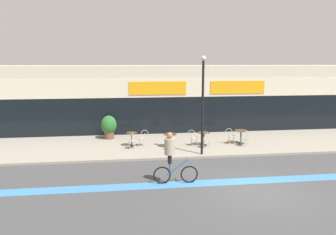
{
  "coord_description": "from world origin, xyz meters",
  "views": [
    {
      "loc": [
        -4.77,
        -10.93,
        4.77
      ],
      "look_at": [
        -2.47,
        6.42,
        1.8
      ],
      "focal_mm": 35.0,
      "sensor_mm": 36.0,
      "label": 1
    }
  ],
  "objects_px": {
    "bistro_table_1": "(170,138)",
    "cafe_chair_0_side": "(143,137)",
    "cafe_chair_3_near": "(245,137)",
    "cafe_chair_1_near": "(172,140)",
    "bistro_table_2": "(204,136)",
    "lamp_post": "(203,98)",
    "bistro_table_0": "(132,137)",
    "cafe_chair_2_near": "(206,139)",
    "cyclist_0": "(172,155)",
    "cafe_chair_3_side": "(230,135)",
    "bistro_table_3": "(241,134)",
    "planter_pot": "(109,126)",
    "cafe_chair_2_side": "(193,137)",
    "cafe_chair_0_near": "(132,140)"
  },
  "relations": [
    {
      "from": "cafe_chair_0_side",
      "to": "cyclist_0",
      "type": "distance_m",
      "value": 5.73
    },
    {
      "from": "bistro_table_3",
      "to": "cafe_chair_0_side",
      "type": "bearing_deg",
      "value": 177.72
    },
    {
      "from": "cafe_chair_3_near",
      "to": "cyclist_0",
      "type": "distance_m",
      "value": 6.82
    },
    {
      "from": "bistro_table_2",
      "to": "lamp_post",
      "type": "height_order",
      "value": "lamp_post"
    },
    {
      "from": "cafe_chair_0_near",
      "to": "cafe_chair_2_near",
      "type": "height_order",
      "value": "same"
    },
    {
      "from": "bistro_table_3",
      "to": "cafe_chair_2_near",
      "type": "xyz_separation_m",
      "value": [
        -2.22,
        -0.74,
        -0.04
      ]
    },
    {
      "from": "bistro_table_1",
      "to": "cafe_chair_0_side",
      "type": "bearing_deg",
      "value": 161.87
    },
    {
      "from": "bistro_table_3",
      "to": "cafe_chair_3_near",
      "type": "bearing_deg",
      "value": -89.6
    },
    {
      "from": "bistro_table_2",
      "to": "cafe_chair_3_side",
      "type": "xyz_separation_m",
      "value": [
        1.59,
        0.12,
        -0.01
      ]
    },
    {
      "from": "bistro_table_2",
      "to": "bistro_table_3",
      "type": "distance_m",
      "value": 2.22
    },
    {
      "from": "bistro_table_3",
      "to": "cyclist_0",
      "type": "height_order",
      "value": "cyclist_0"
    },
    {
      "from": "planter_pot",
      "to": "cafe_chair_2_side",
      "type": "bearing_deg",
      "value": -25.97
    },
    {
      "from": "cafe_chair_0_side",
      "to": "cafe_chair_1_near",
      "type": "height_order",
      "value": "same"
    },
    {
      "from": "cafe_chair_0_side",
      "to": "cafe_chair_2_near",
      "type": "xyz_separation_m",
      "value": [
        3.41,
        -0.96,
        0.0
      ]
    },
    {
      "from": "bistro_table_3",
      "to": "cafe_chair_1_near",
      "type": "height_order",
      "value": "cafe_chair_1_near"
    },
    {
      "from": "cafe_chair_1_near",
      "to": "planter_pot",
      "type": "distance_m",
      "value": 4.63
    },
    {
      "from": "cafe_chair_0_side",
      "to": "cafe_chair_1_near",
      "type": "relative_size",
      "value": 1.0
    },
    {
      "from": "bistro_table_1",
      "to": "cafe_chair_1_near",
      "type": "relative_size",
      "value": 0.82
    },
    {
      "from": "bistro_table_1",
      "to": "cafe_chair_0_side",
      "type": "height_order",
      "value": "cafe_chair_0_side"
    },
    {
      "from": "bistro_table_1",
      "to": "cafe_chair_3_side",
      "type": "bearing_deg",
      "value": 4.35
    },
    {
      "from": "bistro_table_2",
      "to": "cafe_chair_2_near",
      "type": "height_order",
      "value": "cafe_chair_2_near"
    },
    {
      "from": "bistro_table_0",
      "to": "cafe_chair_2_near",
      "type": "height_order",
      "value": "cafe_chair_2_near"
    },
    {
      "from": "cafe_chair_0_near",
      "to": "lamp_post",
      "type": "relative_size",
      "value": 0.18
    },
    {
      "from": "cafe_chair_2_near",
      "to": "cyclist_0",
      "type": "distance_m",
      "value": 5.38
    },
    {
      "from": "bistro_table_2",
      "to": "cyclist_0",
      "type": "bearing_deg",
      "value": -116.11
    },
    {
      "from": "lamp_post",
      "to": "cafe_chair_3_near",
      "type": "bearing_deg",
      "value": 24.51
    },
    {
      "from": "cyclist_0",
      "to": "cafe_chair_0_side",
      "type": "bearing_deg",
      "value": 100.39
    },
    {
      "from": "bistro_table_1",
      "to": "bistro_table_2",
      "type": "height_order",
      "value": "bistro_table_1"
    },
    {
      "from": "cafe_chair_2_near",
      "to": "cafe_chair_3_near",
      "type": "height_order",
      "value": "same"
    },
    {
      "from": "bistro_table_0",
      "to": "cafe_chair_3_near",
      "type": "xyz_separation_m",
      "value": [
        6.26,
        -0.86,
        -0.02
      ]
    },
    {
      "from": "cafe_chair_0_near",
      "to": "cafe_chair_2_near",
      "type": "distance_m",
      "value": 4.04
    },
    {
      "from": "bistro_table_1",
      "to": "bistro_table_3",
      "type": "xyz_separation_m",
      "value": [
        4.16,
        0.26,
        0.02
      ]
    },
    {
      "from": "bistro_table_2",
      "to": "cafe_chair_1_near",
      "type": "bearing_deg",
      "value": -158.3
    },
    {
      "from": "cafe_chair_2_side",
      "to": "lamp_post",
      "type": "bearing_deg",
      "value": -84.16
    },
    {
      "from": "bistro_table_0",
      "to": "cyclist_0",
      "type": "xyz_separation_m",
      "value": [
        1.44,
        -5.65,
        0.51
      ]
    },
    {
      "from": "cafe_chair_3_side",
      "to": "lamp_post",
      "type": "xyz_separation_m",
      "value": [
        -2.12,
        -1.89,
        2.36
      ]
    },
    {
      "from": "bistro_table_3",
      "to": "lamp_post",
      "type": "xyz_separation_m",
      "value": [
        -2.75,
        -1.88,
        2.32
      ]
    },
    {
      "from": "bistro_table_0",
      "to": "cafe_chair_0_near",
      "type": "height_order",
      "value": "cafe_chair_0_near"
    },
    {
      "from": "cafe_chair_0_near",
      "to": "cafe_chair_0_side",
      "type": "height_order",
      "value": "same"
    },
    {
      "from": "cafe_chair_3_near",
      "to": "cafe_chair_1_near",
      "type": "bearing_deg",
      "value": 90.21
    },
    {
      "from": "bistro_table_1",
      "to": "planter_pot",
      "type": "xyz_separation_m",
      "value": [
        -3.44,
        2.46,
        0.25
      ]
    },
    {
      "from": "cafe_chair_3_near",
      "to": "planter_pot",
      "type": "relative_size",
      "value": 0.63
    },
    {
      "from": "cafe_chair_1_near",
      "to": "cafe_chair_2_near",
      "type": "bearing_deg",
      "value": -87.67
    },
    {
      "from": "cafe_chair_3_near",
      "to": "cafe_chair_3_side",
      "type": "xyz_separation_m",
      "value": [
        -0.63,
        0.64,
        0.0
      ]
    },
    {
      "from": "lamp_post",
      "to": "bistro_table_2",
      "type": "bearing_deg",
      "value": 73.38
    },
    {
      "from": "cafe_chair_0_near",
      "to": "cafe_chair_1_near",
      "type": "height_order",
      "value": "same"
    },
    {
      "from": "cafe_chair_2_side",
      "to": "planter_pot",
      "type": "bearing_deg",
      "value": 156.71
    },
    {
      "from": "cafe_chair_3_near",
      "to": "cyclist_0",
      "type": "height_order",
      "value": "cyclist_0"
    },
    {
      "from": "cafe_chair_3_near",
      "to": "planter_pot",
      "type": "height_order",
      "value": "planter_pot"
    },
    {
      "from": "bistro_table_1",
      "to": "lamp_post",
      "type": "relative_size",
      "value": 0.15
    }
  ]
}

